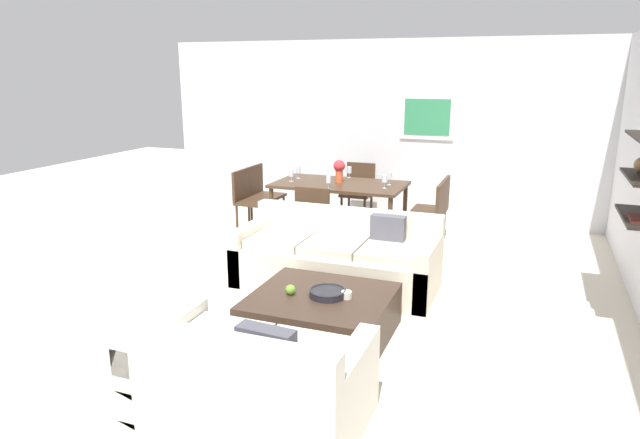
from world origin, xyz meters
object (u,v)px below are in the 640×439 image
Objects in this scene: wine_glass_left_near at (291,174)px; centerpiece_vase at (339,169)px; sofa_beige at (338,259)px; dining_chair_foot at (316,216)px; loveseat_white at (250,383)px; dining_table at (339,188)px; apple_on_coffee_table at (290,290)px; wine_glass_right_far at (389,176)px; wine_glass_foot at (329,180)px; candle_jar at (347,295)px; wine_glass_head at (349,170)px; dining_chair_left_near at (248,197)px; coffee_table at (321,316)px; wine_glass_left_far at (298,170)px; dining_chair_left_far at (262,191)px; dining_chair_head at (359,188)px; wine_glass_right_near at (385,179)px; dining_chair_right_near at (430,212)px; dining_chair_right_far at (436,205)px; decorative_bowl at (328,293)px.

centerpiece_vase reaches higher than wine_glass_left_near.
dining_chair_foot reaches higher than sofa_beige.
dining_table is (-0.88, 4.31, 0.39)m from loveseat_white.
wine_glass_right_far is at bearing 89.04° from apple_on_coffee_table.
wine_glass_right_far is (0.66, 0.55, -0.01)m from wine_glass_foot.
wine_glass_head is (-1.08, 3.39, 0.45)m from candle_jar.
sofa_beige is 2.40× the size of dining_chair_left_near.
dining_table is 5.76× the size of centerpiece_vase.
dining_chair_left_near reaches higher than coffee_table.
dining_chair_left_near is 1.37m from centerpiece_vase.
dining_chair_foot is 5.19× the size of wine_glass_left_far.
dining_chair_left_far is 2.86× the size of centerpiece_vase.
wine_glass_head is 0.73m from wine_glass_right_far.
dining_chair_left_far is 5.24× the size of wine_glass_right_far.
dining_chair_head is at bearing 40.95° from dining_chair_left_near.
centerpiece_vase is (1.27, 0.28, 0.43)m from dining_chair_left_near.
coffee_table is 6.64× the size of wine_glass_right_near.
dining_table is 2.01× the size of dining_chair_right_near.
wine_glass_foot is at bearing -87.06° from centerpiece_vase.
wine_glass_foot is 0.73m from wine_glass_right_near.
wine_glass_left_near is (-0.66, 0.78, 0.36)m from dining_chair_foot.
wine_glass_right_near is 1.05× the size of wine_glass_right_far.
wine_glass_right_near is (0.66, -0.12, 0.19)m from dining_table.
dining_chair_foot is 5.33× the size of wine_glass_left_near.
loveseat_white is 1.37m from candle_jar.
wine_glass_right_near reaches higher than dining_chair_right_far.
dining_chair_right_near is (0.42, 4.09, 0.21)m from loveseat_white.
coffee_table is (0.26, -1.19, -0.10)m from sofa_beige.
dining_chair_right_far and dining_chair_right_near have the same top height.
candle_jar is 2.79m from wine_glass_foot.
dining_chair_left_near is 5.24× the size of wine_glass_right_far.
wine_glass_head is at bearing 140.08° from wine_glass_right_near.
dining_chair_foot is 1.46m from dining_chair_right_near.
decorative_bowl is at bearing -173.35° from candle_jar.
loveseat_white is 1.66× the size of dining_chair_left_far.
dining_table is 0.92m from dining_chair_foot.
wine_glass_head is at bearing 104.17° from coffee_table.
wine_glass_foot is 0.59× the size of centerpiece_vase.
centerpiece_vase is (0.64, -0.06, 0.07)m from wine_glass_left_far.
dining_chair_left_near is (-1.90, 2.83, 0.08)m from apple_on_coffee_table.
wine_glass_head reaches higher than dining_chair_right_far.
wine_glass_left_near is (-0.66, 0.31, -0.01)m from wine_glass_foot.
centerpiece_vase is at bearing 106.27° from coffee_table.
dining_chair_right_far is 1.36m from wine_glass_head.
wine_glass_left_far reaches higher than candle_jar.
wine_glass_left_far is (0.63, -0.10, 0.36)m from dining_chair_left_far.
dining_chair_right_far reaches higher than sofa_beige.
wine_glass_foot is at bearing -25.11° from wine_glass_left_near.
coffee_table is 2.76m from wine_glass_foot.
sofa_beige reaches higher than decorative_bowl.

